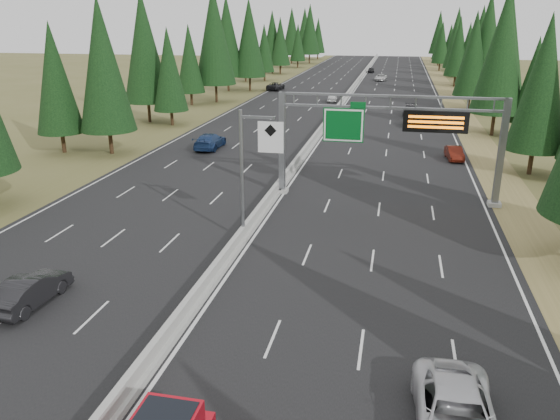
# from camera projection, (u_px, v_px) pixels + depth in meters

# --- Properties ---
(road) EXTENTS (32.00, 260.00, 0.08)m
(road) POSITION_uv_depth(u_px,v_px,m) (339.00, 108.00, 84.61)
(road) COLOR black
(road) RESTS_ON ground
(shoulder_right) EXTENTS (3.60, 260.00, 0.06)m
(shoulder_right) POSITION_uv_depth(u_px,v_px,m) (459.00, 112.00, 81.10)
(shoulder_right) COLOR olive
(shoulder_right) RESTS_ON ground
(shoulder_left) EXTENTS (3.60, 260.00, 0.06)m
(shoulder_left) POSITION_uv_depth(u_px,v_px,m) (230.00, 104.00, 88.13)
(shoulder_left) COLOR brown
(shoulder_left) RESTS_ON ground
(median_barrier) EXTENTS (0.70, 260.00, 0.85)m
(median_barrier) POSITION_uv_depth(u_px,v_px,m) (340.00, 105.00, 84.49)
(median_barrier) COLOR #979792
(median_barrier) RESTS_ON road
(sign_gantry) EXTENTS (16.75, 0.98, 7.80)m
(sign_gantry) POSITION_uv_depth(u_px,v_px,m) (397.00, 132.00, 39.48)
(sign_gantry) COLOR slate
(sign_gantry) RESTS_ON road
(hov_sign_pole) EXTENTS (2.80, 0.50, 8.00)m
(hov_sign_pole) POSITION_uv_depth(u_px,v_px,m) (251.00, 167.00, 32.15)
(hov_sign_pole) COLOR slate
(hov_sign_pole) RESTS_ON road
(tree_row_right) EXTENTS (11.38, 236.95, 18.88)m
(tree_row_right) POSITION_uv_depth(u_px,v_px,m) (520.00, 57.00, 61.91)
(tree_row_right) COLOR black
(tree_row_right) RESTS_ON ground
(tree_row_left) EXTENTS (11.61, 238.76, 18.44)m
(tree_row_left) POSITION_uv_depth(u_px,v_px,m) (184.00, 48.00, 78.18)
(tree_row_left) COLOR black
(tree_row_left) RESTS_ON ground
(silver_minivan) EXTENTS (2.74, 5.72, 1.57)m
(silver_minivan) POSITION_uv_depth(u_px,v_px,m) (456.00, 416.00, 17.59)
(silver_minivan) COLOR silver
(silver_minivan) RESTS_ON road
(car_ahead_green) EXTENTS (1.60, 3.92, 1.33)m
(car_ahead_green) POSITION_uv_depth(u_px,v_px,m) (409.00, 121.00, 69.42)
(car_ahead_green) COLOR #125231
(car_ahead_green) RESTS_ON road
(car_ahead_dkred) EXTENTS (1.72, 3.98, 1.27)m
(car_ahead_dkred) POSITION_uv_depth(u_px,v_px,m) (454.00, 153.00, 52.83)
(car_ahead_dkred) COLOR #55150C
(car_ahead_dkred) RESTS_ON road
(car_ahead_dkgrey) EXTENTS (2.21, 5.03, 1.44)m
(car_ahead_dkgrey) POSITION_uv_depth(u_px,v_px,m) (410.00, 110.00, 77.30)
(car_ahead_dkgrey) COLOR black
(car_ahead_dkgrey) RESTS_ON road
(car_ahead_white) EXTENTS (2.67, 5.21, 1.41)m
(car_ahead_white) POSITION_uv_depth(u_px,v_px,m) (381.00, 77.00, 121.52)
(car_ahead_white) COLOR silver
(car_ahead_white) RESTS_ON road
(car_ahead_far) EXTENTS (1.55, 3.83, 1.30)m
(car_ahead_far) POSITION_uv_depth(u_px,v_px,m) (371.00, 70.00, 140.00)
(car_ahead_far) COLOR black
(car_ahead_far) RESTS_ON road
(car_onc_near) EXTENTS (1.80, 4.58, 1.48)m
(car_onc_near) POSITION_uv_depth(u_px,v_px,m) (30.00, 290.00, 25.87)
(car_onc_near) COLOR black
(car_onc_near) RESTS_ON road
(car_onc_blue) EXTENTS (2.37, 5.62, 1.62)m
(car_onc_blue) POSITION_uv_depth(u_px,v_px,m) (210.00, 141.00, 57.31)
(car_onc_blue) COLOR navy
(car_onc_blue) RESTS_ON road
(car_onc_white) EXTENTS (1.64, 3.78, 1.27)m
(car_onc_white) POSITION_uv_depth(u_px,v_px,m) (332.00, 98.00, 90.09)
(car_onc_white) COLOR white
(car_onc_white) RESTS_ON road
(car_onc_far) EXTENTS (2.91, 5.54, 1.49)m
(car_onc_far) POSITION_uv_depth(u_px,v_px,m) (276.00, 86.00, 105.28)
(car_onc_far) COLOR black
(car_onc_far) RESTS_ON road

